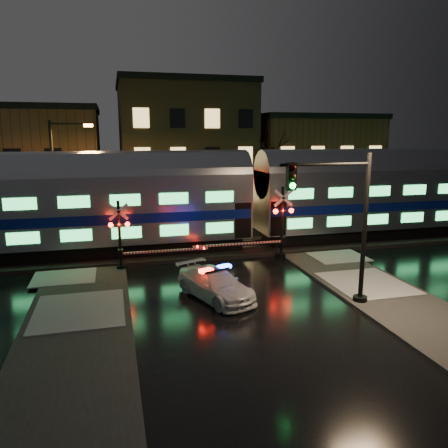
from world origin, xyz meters
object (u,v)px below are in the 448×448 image
Objects in this scene: crossing_signal_right at (277,230)px; traffic_light at (343,227)px; police_car at (215,284)px; streetlight at (58,175)px; crossing_signal_left at (127,242)px.

traffic_light reaches higher than crossing_signal_right.
traffic_light is at bearing -89.53° from crossing_signal_right.
crossing_signal_right is at bearing 25.21° from police_car.
crossing_signal_right is 0.93× the size of traffic_light.
crossing_signal_right is 14.21m from streetlight.
streetlight is (-3.89, 6.70, 3.03)m from crossing_signal_left.
crossing_signal_left is 0.83× the size of traffic_light.
police_car is 0.90× the size of crossing_signal_left.
traffic_light reaches higher than crossing_signal_left.
traffic_light is (4.83, -2.16, 2.73)m from police_car.
crossing_signal_right is at bearing -28.72° from streetlight.
crossing_signal_left is at bearing 143.08° from traffic_light.
traffic_light is 0.80× the size of streetlight.
police_car is at bearing -133.45° from crossing_signal_right.
police_car is 6.22m from crossing_signal_left.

